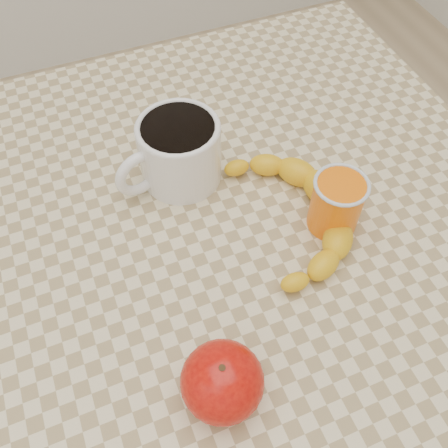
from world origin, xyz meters
name	(u,v)px	position (x,y,z in m)	size (l,w,h in m)	color
ground	(224,408)	(0.00, 0.00, 0.00)	(3.00, 3.00, 0.00)	tan
table	(224,269)	(0.00, 0.00, 0.66)	(0.80, 0.80, 0.75)	beige
coffee_mug	(178,150)	(-0.02, 0.11, 0.80)	(0.16, 0.13, 0.09)	white
orange_juice_glass	(337,203)	(0.13, -0.03, 0.79)	(0.07, 0.07, 0.08)	orange
apple	(222,382)	(-0.07, -0.18, 0.79)	(0.08, 0.08, 0.07)	#960605
banana	(294,214)	(0.08, -0.02, 0.77)	(0.22, 0.27, 0.04)	yellow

